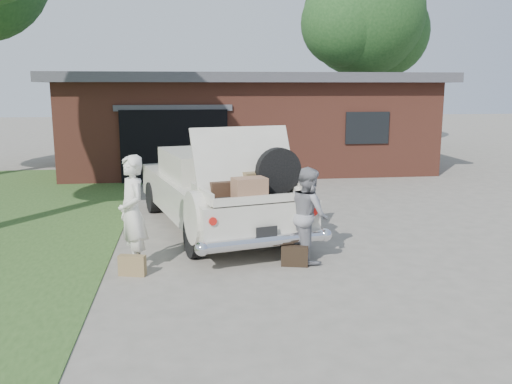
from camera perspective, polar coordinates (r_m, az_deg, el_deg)
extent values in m
plane|color=gray|center=(9.03, 0.50, -7.60)|extent=(90.00, 90.00, 0.00)
cube|color=brown|center=(20.13, -1.26, 7.14)|extent=(12.00, 7.00, 3.00)
cube|color=#4C4C51|center=(20.09, -1.28, 11.84)|extent=(12.80, 7.80, 0.30)
cube|color=black|center=(16.61, -8.57, 4.79)|extent=(3.20, 0.30, 2.20)
cube|color=#4C4C51|center=(16.46, -8.69, 8.74)|extent=(3.50, 0.12, 0.18)
cube|color=black|center=(17.45, 11.62, 6.63)|extent=(1.40, 0.08, 1.00)
cylinder|color=#38281E|center=(27.05, 10.98, 10.01)|extent=(0.44, 0.44, 4.93)
sphere|color=#2E5924|center=(27.24, 11.29, 17.80)|extent=(5.70, 5.70, 5.70)
sphere|color=#2E5924|center=(28.13, 13.42, 16.05)|extent=(4.28, 4.28, 4.28)
sphere|color=#2E5924|center=(26.18, 9.29, 17.18)|extent=(3.99, 3.99, 3.99)
cube|color=beige|center=(11.22, -4.29, -0.36)|extent=(3.27, 5.70, 0.70)
cube|color=beige|center=(11.41, -4.82, 2.98)|extent=(2.24, 2.51, 0.56)
cube|color=black|center=(12.39, -6.18, 3.49)|extent=(1.64, 0.48, 0.47)
cube|color=black|center=(10.46, -3.20, 2.13)|extent=(1.64, 0.48, 0.47)
cylinder|color=black|center=(9.33, -6.48, -4.77)|extent=(0.40, 0.74, 0.71)
cylinder|color=black|center=(9.97, 4.09, -3.69)|extent=(0.40, 0.74, 0.71)
cylinder|color=black|center=(12.80, -10.75, -0.54)|extent=(0.40, 0.74, 0.71)
cylinder|color=black|center=(13.27, -2.72, 0.06)|extent=(0.40, 0.74, 0.71)
cylinder|color=silver|center=(8.77, 1.08, -5.23)|extent=(2.18, 0.72, 0.19)
cylinder|color=#A5140F|center=(8.44, -4.64, -3.04)|extent=(0.15, 0.14, 0.13)
cylinder|color=#A5140F|center=(9.09, 6.04, -2.03)|extent=(0.15, 0.14, 0.13)
cube|color=black|center=(8.71, 1.14, -4.25)|extent=(0.36, 0.11, 0.18)
cube|color=black|center=(9.25, -0.57, -0.45)|extent=(1.90, 1.55, 0.04)
cube|color=beige|center=(8.97, -5.70, -0.18)|extent=(0.35, 1.16, 0.19)
cube|color=beige|center=(9.57, 4.24, 0.56)|extent=(0.35, 1.16, 0.19)
cube|color=beige|center=(8.70, 0.82, -0.76)|extent=(1.68, 0.48, 0.13)
cube|color=beige|center=(9.46, -1.29, 3.37)|extent=(1.89, 0.98, 1.14)
cube|color=#432B1D|center=(9.35, -2.85, 0.56)|extent=(0.85, 0.66, 0.24)
cube|color=#9A6C4E|center=(8.80, -0.69, 0.32)|extent=(0.60, 0.47, 0.37)
cube|color=black|center=(9.49, 0.27, 0.65)|extent=(0.80, 0.62, 0.22)
cube|color=olive|center=(9.41, 0.12, 1.62)|extent=(0.57, 0.44, 0.18)
cylinder|color=black|center=(9.31, 2.37, 2.25)|extent=(0.82, 0.36, 0.80)
imported|color=silver|center=(8.78, -12.88, -2.17)|extent=(0.67, 0.79, 1.84)
imported|color=gray|center=(9.06, 5.52, -2.35)|extent=(0.75, 0.88, 1.59)
cube|color=olive|center=(8.67, -12.90, -7.55)|extent=(0.44, 0.24, 0.33)
cube|color=black|center=(8.91, 4.10, -6.75)|extent=(0.46, 0.25, 0.34)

